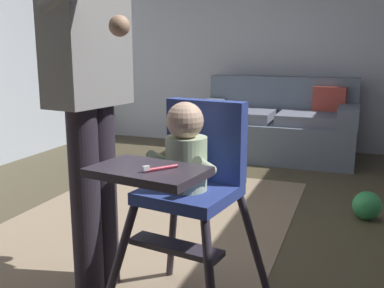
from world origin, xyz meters
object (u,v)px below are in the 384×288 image
(high_chair, at_px, (189,171))
(adult_standing, at_px, (90,89))
(couch, at_px, (278,127))
(toy_ball_second, at_px, (367,205))

(high_chair, relative_size, adult_standing, 0.56)
(couch, distance_m, high_chair, 3.20)
(high_chair, bearing_deg, adult_standing, -89.96)
(couch, xyz_separation_m, adult_standing, (-0.34, -3.10, 0.65))
(high_chair, xyz_separation_m, adult_standing, (-0.51, 0.08, 0.31))
(couch, distance_m, toy_ball_second, 1.90)
(toy_ball_second, bearing_deg, couch, 118.80)
(couch, height_order, toy_ball_second, couch)
(couch, bearing_deg, toy_ball_second, 28.80)
(couch, relative_size, adult_standing, 0.96)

